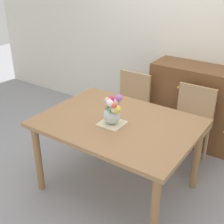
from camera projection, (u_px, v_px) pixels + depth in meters
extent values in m
plane|color=#939399|center=(117.00, 187.00, 3.13)|extent=(12.00, 12.00, 0.00)
cube|color=silver|center=(190.00, 26.00, 3.69)|extent=(7.00, 0.10, 2.80)
cube|color=#9E7047|center=(118.00, 123.00, 2.79)|extent=(1.44, 1.06, 0.04)
cylinder|color=#9E7047|center=(38.00, 158.00, 2.96)|extent=(0.07, 0.07, 0.74)
cylinder|color=#9E7047|center=(155.00, 213.00, 2.31)|extent=(0.07, 0.07, 0.74)
cylinder|color=#9E7047|center=(94.00, 122.00, 3.62)|extent=(0.07, 0.07, 0.74)
cylinder|color=#9E7047|center=(197.00, 157.00, 2.97)|extent=(0.07, 0.07, 0.74)
cube|color=tan|center=(126.00, 110.00, 3.71)|extent=(0.42, 0.42, 0.04)
cylinder|color=tan|center=(131.00, 138.00, 3.59)|extent=(0.04, 0.04, 0.44)
cylinder|color=tan|center=(106.00, 129.00, 3.77)|extent=(0.04, 0.04, 0.44)
cylinder|color=tan|center=(145.00, 125.00, 3.86)|extent=(0.04, 0.04, 0.44)
cylinder|color=tan|center=(122.00, 118.00, 4.04)|extent=(0.04, 0.04, 0.44)
cube|color=tan|center=(135.00, 88.00, 3.75)|extent=(0.42, 0.04, 0.42)
cube|color=tan|center=(187.00, 128.00, 3.31)|extent=(0.42, 0.42, 0.04)
cylinder|color=tan|center=(194.00, 160.00, 3.19)|extent=(0.04, 0.04, 0.44)
cylinder|color=tan|center=(164.00, 149.00, 3.37)|extent=(0.04, 0.04, 0.44)
cylinder|color=tan|center=(206.00, 144.00, 3.46)|extent=(0.04, 0.04, 0.44)
cylinder|color=tan|center=(177.00, 135.00, 3.64)|extent=(0.04, 0.04, 0.44)
cube|color=tan|center=(196.00, 104.00, 3.35)|extent=(0.42, 0.04, 0.42)
cube|color=brown|center=(207.00, 108.00, 3.67)|extent=(1.40, 0.44, 1.00)
sphere|color=#B7933D|center=(178.00, 88.00, 3.52)|extent=(0.04, 0.04, 0.04)
sphere|color=#B7933D|center=(175.00, 118.00, 3.70)|extent=(0.04, 0.04, 0.04)
cube|color=beige|center=(112.00, 123.00, 2.74)|extent=(0.22, 0.22, 0.01)
sphere|color=silver|center=(112.00, 115.00, 2.70)|extent=(0.16, 0.16, 0.16)
sphere|color=#EFD14C|center=(117.00, 109.00, 2.60)|extent=(0.08, 0.08, 0.08)
cylinder|color=#478438|center=(117.00, 111.00, 2.61)|extent=(0.01, 0.01, 0.03)
sphere|color=white|center=(116.00, 101.00, 2.68)|extent=(0.05, 0.05, 0.05)
cylinder|color=#478438|center=(116.00, 105.00, 2.70)|extent=(0.01, 0.01, 0.06)
sphere|color=#EA9EBC|center=(108.00, 101.00, 2.60)|extent=(0.06, 0.06, 0.06)
cylinder|color=#478438|center=(108.00, 106.00, 2.62)|extent=(0.01, 0.01, 0.10)
sphere|color=white|center=(114.00, 109.00, 2.60)|extent=(0.06, 0.06, 0.06)
cylinder|color=#478438|center=(114.00, 111.00, 2.61)|extent=(0.01, 0.01, 0.03)
sphere|color=white|center=(110.00, 103.00, 2.57)|extent=(0.06, 0.06, 0.06)
cylinder|color=#478438|center=(110.00, 108.00, 2.59)|extent=(0.01, 0.01, 0.10)
sphere|color=#E55B4C|center=(114.00, 105.00, 2.57)|extent=(0.06, 0.06, 0.06)
cylinder|color=#478438|center=(114.00, 109.00, 2.59)|extent=(0.01, 0.01, 0.08)
sphere|color=#B266C6|center=(119.00, 98.00, 2.66)|extent=(0.06, 0.06, 0.06)
cylinder|color=#478438|center=(119.00, 103.00, 2.68)|extent=(0.01, 0.01, 0.10)
sphere|color=#D12D66|center=(111.00, 100.00, 2.68)|extent=(0.07, 0.07, 0.07)
cylinder|color=#478438|center=(111.00, 104.00, 2.70)|extent=(0.01, 0.01, 0.07)
sphere|color=#EFD14C|center=(108.00, 100.00, 2.63)|extent=(0.06, 0.06, 0.06)
cylinder|color=#478438|center=(108.00, 105.00, 2.65)|extent=(0.01, 0.01, 0.09)
ellipsoid|color=#478438|center=(108.00, 107.00, 2.62)|extent=(0.04, 0.07, 0.03)
ellipsoid|color=#478438|center=(111.00, 111.00, 2.61)|extent=(0.05, 0.07, 0.03)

